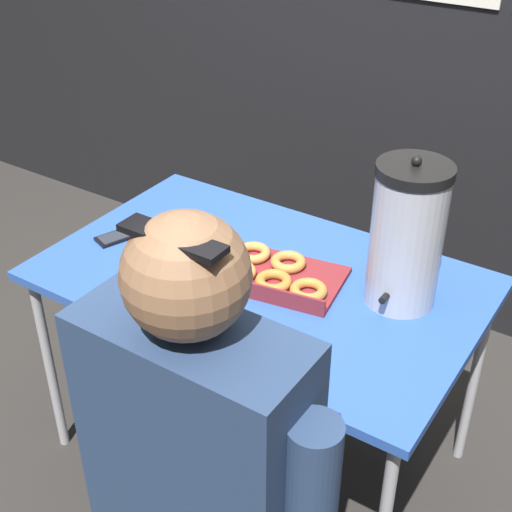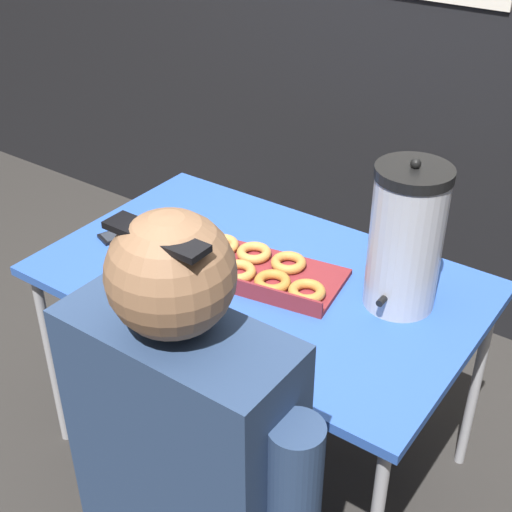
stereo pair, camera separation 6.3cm
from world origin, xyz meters
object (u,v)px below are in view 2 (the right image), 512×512
object	(u,v)px
coffee_urn	(406,238)
cell_phone	(124,233)
person_seated	(188,496)
donut_box	(241,265)

from	to	relation	value
coffee_urn	cell_phone	size ratio (longest dim) A/B	2.55
coffee_urn	person_seated	xyz separation A→B (m)	(-0.11, -0.77, -0.30)
coffee_urn	person_seated	world-z (taller)	person_seated
cell_phone	donut_box	bearing A→B (deg)	26.17
donut_box	coffee_urn	size ratio (longest dim) A/B	1.40
person_seated	cell_phone	bearing A→B (deg)	-38.00
cell_phone	coffee_urn	bearing A→B (deg)	31.19
donut_box	coffee_urn	world-z (taller)	coffee_urn
donut_box	coffee_urn	bearing A→B (deg)	6.55
donut_box	person_seated	size ratio (longest dim) A/B	0.46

